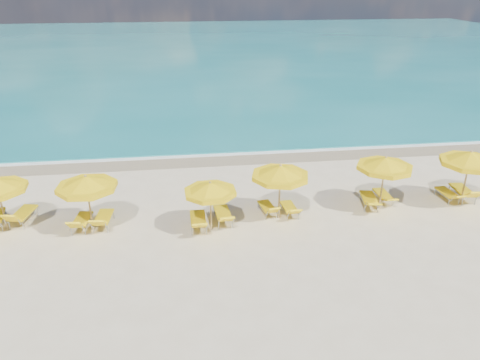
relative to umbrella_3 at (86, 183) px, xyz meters
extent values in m
plane|color=beige|center=(6.17, -0.06, -2.06)|extent=(120.00, 120.00, 0.00)
cube|color=#157477|center=(6.17, 47.94, -2.06)|extent=(120.00, 80.00, 0.30)
cube|color=tan|center=(6.17, 7.34, -2.06)|extent=(120.00, 2.60, 0.01)
cube|color=white|center=(6.17, 8.14, -2.06)|extent=(120.00, 1.20, 0.03)
cube|color=white|center=(0.17, 16.94, -2.06)|extent=(14.00, 0.36, 0.05)
cube|color=white|center=(14.17, 23.94, -2.06)|extent=(18.00, 0.30, 0.05)
cylinder|color=tan|center=(-3.44, 0.48, -0.95)|extent=(0.07, 0.07, 2.20)
cylinder|color=tan|center=(0.00, 0.00, -0.90)|extent=(0.07, 0.07, 2.31)
cone|color=yellow|center=(0.00, 0.00, 0.07)|extent=(2.98, 2.98, 0.46)
cylinder|color=yellow|center=(0.00, 0.00, -0.16)|extent=(3.01, 3.01, 0.18)
sphere|color=tan|center=(0.00, 0.00, 0.30)|extent=(0.10, 0.10, 0.10)
cylinder|color=tan|center=(4.73, -0.64, -1.03)|extent=(0.06, 0.06, 2.05)
cone|color=yellow|center=(4.73, -0.64, -0.17)|extent=(2.68, 2.68, 0.41)
cylinder|color=yellow|center=(4.73, -0.64, -0.37)|extent=(2.70, 2.70, 0.16)
sphere|color=tan|center=(4.73, -0.64, 0.04)|extent=(0.09, 0.09, 0.09)
cylinder|color=tan|center=(7.62, 0.00, -0.89)|extent=(0.07, 0.07, 2.33)
cone|color=yellow|center=(7.62, 0.00, 0.09)|extent=(2.69, 2.69, 0.47)
cylinder|color=yellow|center=(7.62, 0.00, -0.14)|extent=(2.71, 2.71, 0.19)
sphere|color=tan|center=(7.62, 0.00, 0.33)|extent=(0.10, 0.10, 0.10)
cylinder|color=tan|center=(12.23, 0.34, -0.89)|extent=(0.07, 0.07, 2.33)
cone|color=yellow|center=(12.23, 0.34, 0.09)|extent=(2.68, 2.68, 0.47)
cylinder|color=yellow|center=(12.23, 0.34, -0.14)|extent=(2.70, 2.70, 0.19)
sphere|color=tan|center=(12.23, 0.34, 0.32)|extent=(0.10, 0.10, 0.10)
cylinder|color=tan|center=(15.96, 0.17, -0.83)|extent=(0.08, 0.08, 2.45)
cone|color=yellow|center=(15.96, 0.17, 0.20)|extent=(2.54, 2.54, 0.49)
cylinder|color=yellow|center=(15.96, 0.17, -0.04)|extent=(2.56, 2.56, 0.20)
sphere|color=tan|center=(15.96, 0.17, 0.45)|extent=(0.11, 0.11, 0.11)
cube|color=yellow|center=(-2.91, 1.10, -1.66)|extent=(0.87, 1.48, 0.09)
cube|color=yellow|center=(-3.09, 0.20, -1.42)|extent=(0.70, 0.62, 0.53)
cube|color=yellow|center=(-0.42, 0.26, -1.69)|extent=(0.71, 1.33, 0.08)
cube|color=yellow|center=(-0.52, -0.58, -1.47)|extent=(0.62, 0.54, 0.47)
cube|color=yellow|center=(0.41, 0.33, -1.67)|extent=(0.70, 1.37, 0.08)
cube|color=yellow|center=(0.34, -0.56, -1.46)|extent=(0.63, 0.56, 0.48)
cube|color=yellow|center=(4.22, -0.34, -1.66)|extent=(0.62, 1.37, 0.08)
cube|color=yellow|center=(4.23, -1.28, -1.47)|extent=(0.62, 0.57, 0.45)
cube|color=yellow|center=(5.26, 0.03, -1.67)|extent=(0.68, 1.37, 0.08)
cube|color=yellow|center=(5.32, -0.88, -1.48)|extent=(0.63, 0.59, 0.44)
cube|color=yellow|center=(7.21, 0.48, -1.72)|extent=(0.67, 1.21, 0.07)
cube|color=yellow|center=(7.32, -0.28, -1.53)|extent=(0.57, 0.51, 0.42)
cube|color=yellow|center=(8.13, 0.29, -1.72)|extent=(0.59, 1.18, 0.07)
cube|color=yellow|center=(8.18, -0.49, -1.55)|extent=(0.54, 0.50, 0.39)
cube|color=yellow|center=(11.81, 0.61, -1.67)|extent=(0.82, 1.41, 0.08)
cube|color=yellow|center=(11.64, -0.32, -1.53)|extent=(0.69, 0.69, 0.34)
cube|color=yellow|center=(12.61, 0.99, -1.72)|extent=(0.54, 1.17, 0.07)
cube|color=yellow|center=(12.60, 0.16, -1.61)|extent=(0.53, 0.54, 0.28)
cube|color=yellow|center=(15.56, 0.72, -1.71)|extent=(0.61, 1.23, 0.07)
cube|color=yellow|center=(15.61, -0.11, -1.55)|extent=(0.57, 0.55, 0.37)
cube|color=yellow|center=(16.33, 0.75, -1.64)|extent=(0.76, 1.47, 0.09)
cube|color=yellow|center=(16.24, -0.21, -1.42)|extent=(0.68, 0.61, 0.51)
camera|label=1|loc=(3.70, -17.05, 7.39)|focal=35.00mm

